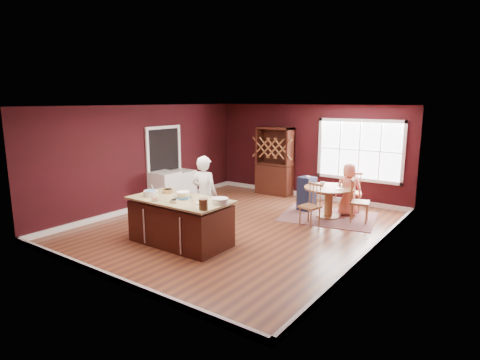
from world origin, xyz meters
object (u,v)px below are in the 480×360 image
(seated_woman, at_px, (349,189))
(toddler, at_px, (308,179))
(washer, at_px, (165,189))
(kitchen_island, at_px, (180,222))
(high_chair, at_px, (307,193))
(hutch, at_px, (275,161))
(chair_north, at_px, (352,191))
(dryer, at_px, (182,186))
(baker, at_px, (205,195))
(chair_south, at_px, (310,205))
(layer_cake, at_px, (183,195))
(dining_table, at_px, (329,196))
(chair_east, at_px, (360,200))

(seated_woman, height_order, toddler, seated_woman)
(toddler, relative_size, washer, 0.28)
(kitchen_island, relative_size, high_chair, 2.22)
(hutch, bearing_deg, toddler, -32.28)
(chair_north, xyz_separation_m, washer, (-4.28, -2.41, -0.07))
(kitchen_island, relative_size, dryer, 2.30)
(baker, relative_size, seated_woman, 1.28)
(chair_south, distance_m, dryer, 3.92)
(chair_south, bearing_deg, layer_cake, -109.06)
(layer_cake, distance_m, toddler, 3.85)
(kitchen_island, height_order, seated_woman, seated_woman)
(seated_woman, relative_size, washer, 1.40)
(toddler, bearing_deg, chair_north, 24.78)
(washer, bearing_deg, dryer, 90.00)
(dining_table, distance_m, chair_north, 0.87)
(kitchen_island, distance_m, high_chair, 3.81)
(seated_woman, relative_size, high_chair, 1.43)
(high_chair, bearing_deg, layer_cake, -93.50)
(baker, bearing_deg, high_chair, -115.44)
(chair_south, distance_m, high_chair, 1.30)
(seated_woman, bearing_deg, baker, 28.58)
(layer_cake, xyz_separation_m, seated_woman, (1.93, 3.85, -0.34))
(chair_south, xyz_separation_m, chair_north, (0.36, 1.70, 0.05))
(chair_east, distance_m, chair_south, 1.23)
(chair_north, relative_size, high_chair, 1.17)
(baker, bearing_deg, washer, -31.50)
(layer_cake, relative_size, chair_east, 0.34)
(layer_cake, relative_size, chair_south, 0.36)
(toddler, bearing_deg, kitchen_island, -103.49)
(layer_cake, xyz_separation_m, dryer, (-2.39, 2.46, -0.55))
(seated_woman, bearing_deg, hutch, -47.00)
(high_chair, bearing_deg, dryer, -149.78)
(toddler, bearing_deg, high_chair, -70.95)
(hutch, bearing_deg, kitchen_island, -81.87)
(kitchen_island, relative_size, chair_east, 1.94)
(chair_east, xyz_separation_m, washer, (-4.76, -1.61, -0.06))
(chair_east, xyz_separation_m, high_chair, (-1.48, 0.23, -0.07))
(kitchen_island, relative_size, hutch, 1.01)
(hutch, bearing_deg, washer, -119.35)
(high_chair, xyz_separation_m, toddler, (-0.03, 0.09, 0.35))
(chair_north, distance_m, dryer, 4.63)
(layer_cake, bearing_deg, seated_woman, 63.40)
(chair_north, xyz_separation_m, seated_woman, (0.04, -0.38, 0.12))
(dining_table, xyz_separation_m, hutch, (-2.34, 1.36, 0.48))
(dining_table, xyz_separation_m, chair_south, (-0.08, -0.87, -0.05))
(dining_table, distance_m, baker, 3.16)
(chair_south, bearing_deg, seated_woman, 84.94)
(toddler, bearing_deg, dryer, -158.28)
(dining_table, bearing_deg, layer_cake, -115.22)
(baker, xyz_separation_m, high_chair, (0.98, 2.90, -0.38))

